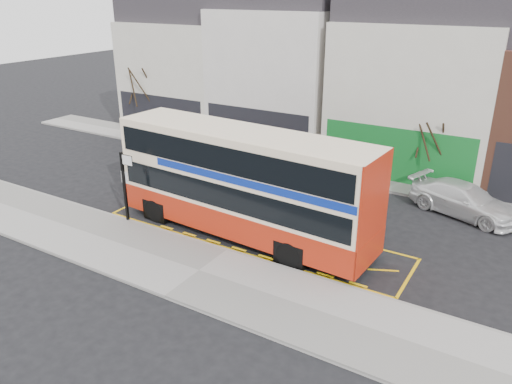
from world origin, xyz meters
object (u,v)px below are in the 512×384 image
Objects in this scene: double_decker_bus at (244,182)px; car_silver at (169,147)px; car_grey at (340,176)px; car_white at (464,200)px; street_tree_right at (433,129)px; street_tree_left at (142,75)px; bus_stop_post at (125,181)px.

double_decker_bus is 3.18× the size of car_silver.
double_decker_bus is 3.19× the size of car_grey.
car_white reaches higher than car_silver.
car_grey is at bearing -151.74° from street_tree_right.
street_tree_right is (20.49, -0.08, -1.11)m from street_tree_left.
street_tree_right is (15.68, 3.06, 2.69)m from car_silver.
bus_stop_post is at bearing -157.90° from double_decker_bus.
street_tree_left is at bearing 127.69° from bus_stop_post.
car_grey is (6.60, 9.47, -1.50)m from bus_stop_post.
car_white is at bearing -47.92° from street_tree_right.
street_tree_left reaches higher than car_grey.
car_white is (18.07, 0.41, 0.12)m from car_silver.
bus_stop_post is 11.64m from car_grey.
double_decker_bus is 11.40m from street_tree_right.
car_grey is 16.92m from street_tree_left.
street_tree_right reaches higher than car_silver.
car_silver is (-10.17, 6.89, -1.86)m from double_decker_bus.
bus_stop_post is at bearing -146.99° from car_silver.
bus_stop_post is at bearing 133.88° from car_grey.
bus_stop_post reaches higher than car_grey.
street_tree_left reaches higher than double_decker_bus.
car_silver is at bearing 149.41° from double_decker_bus.
street_tree_right reaches higher than bus_stop_post.
street_tree_right is (10.77, 11.71, 1.22)m from bus_stop_post.
double_decker_bus is 10.90m from car_white.
car_white is 1.07× the size of street_tree_right.
car_silver is 1.00× the size of car_grey.
car_grey is (11.51, 0.82, -0.02)m from car_silver.
bus_stop_post reaches higher than car_silver.
car_grey is 5.45m from street_tree_right.
bus_stop_post is 0.51× the size of street_tree_left.
double_decker_bus reaches higher than car_silver.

